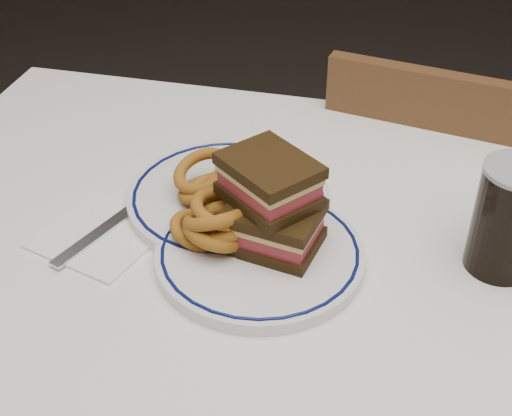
% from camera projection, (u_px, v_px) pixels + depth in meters
% --- Properties ---
extents(dining_table, '(1.27, 0.87, 0.75)m').
position_uv_depth(dining_table, '(335.00, 335.00, 0.91)').
color(dining_table, silver).
rests_on(dining_table, floor).
extents(chair_far, '(0.45, 0.45, 0.84)m').
position_uv_depth(chair_far, '(433.00, 235.00, 1.37)').
color(chair_far, '#422F15').
rests_on(chair_far, floor).
extents(main_plate, '(0.25, 0.25, 0.02)m').
position_uv_depth(main_plate, '(260.00, 254.00, 0.86)').
color(main_plate, silver).
rests_on(main_plate, dining_table).
extents(reuben_sandwich, '(0.14, 0.13, 0.11)m').
position_uv_depth(reuben_sandwich, '(272.00, 204.00, 0.83)').
color(reuben_sandwich, black).
rests_on(reuben_sandwich, main_plate).
extents(onion_rings_main, '(0.11, 0.10, 0.09)m').
position_uv_depth(onion_rings_main, '(215.00, 222.00, 0.85)').
color(onion_rings_main, brown).
rests_on(onion_rings_main, main_plate).
extents(ketchup_ramekin, '(0.06, 0.06, 0.04)m').
position_uv_depth(ketchup_ramekin, '(247.00, 202.00, 0.90)').
color(ketchup_ramekin, silver).
rests_on(ketchup_ramekin, main_plate).
extents(beer_mug, '(0.12, 0.08, 0.14)m').
position_uv_depth(beer_mug, '(512.00, 219.00, 0.81)').
color(beer_mug, black).
rests_on(beer_mug, dining_table).
extents(far_plate, '(0.27, 0.27, 0.02)m').
position_uv_depth(far_plate, '(228.00, 197.00, 0.95)').
color(far_plate, silver).
rests_on(far_plate, dining_table).
extents(onion_rings_far, '(0.13, 0.09, 0.08)m').
position_uv_depth(onion_rings_far, '(215.00, 184.00, 0.92)').
color(onion_rings_far, brown).
rests_on(onion_rings_far, far_plate).
extents(napkin_fork, '(0.17, 0.19, 0.01)m').
position_uv_depth(napkin_fork, '(104.00, 232.00, 0.90)').
color(napkin_fork, white).
rests_on(napkin_fork, dining_table).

